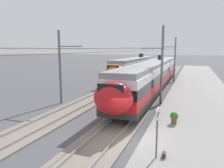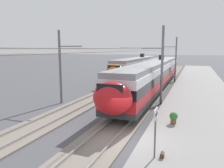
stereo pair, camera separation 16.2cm
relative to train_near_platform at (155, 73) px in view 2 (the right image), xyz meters
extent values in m
plane|color=#4C4C51|center=(-17.45, -1.53, -2.23)|extent=(400.00, 400.00, 0.00)
cube|color=gray|center=(-17.45, -5.76, -2.03)|extent=(120.00, 7.01, 0.40)
cube|color=slate|center=(-17.45, 0.00, -2.17)|extent=(120.00, 3.00, 0.12)
cube|color=gray|center=(-17.45, -0.72, -2.03)|extent=(120.00, 0.07, 0.16)
cube|color=gray|center=(-17.45, 0.72, -2.03)|extent=(120.00, 0.07, 0.16)
cube|color=slate|center=(-17.45, 5.29, -2.17)|extent=(120.00, 3.00, 0.12)
cube|color=gray|center=(-17.45, 4.57, -2.03)|extent=(120.00, 0.07, 0.16)
cube|color=gray|center=(-17.45, 6.01, -2.03)|extent=(120.00, 0.07, 0.16)
cube|color=#2D2D30|center=(0.59, 0.00, -1.31)|extent=(32.27, 2.94, 0.45)
cube|color=red|center=(0.59, 0.00, -0.66)|extent=(32.27, 2.94, 0.85)
cube|color=black|center=(0.59, 0.00, 0.14)|extent=(32.27, 2.98, 0.75)
cube|color=white|center=(0.59, 0.00, 0.84)|extent=(32.27, 2.94, 0.65)
cube|color=gray|center=(0.59, 0.00, 1.39)|extent=(31.97, 2.74, 0.45)
cube|color=black|center=(-9.41, 0.00, -1.74)|extent=(2.80, 2.35, 0.42)
cube|color=black|center=(10.60, 0.00, -1.74)|extent=(2.80, 2.35, 0.42)
ellipsoid|color=red|center=(-16.09, 0.00, 0.04)|extent=(1.80, 2.70, 2.25)
cube|color=black|center=(-16.59, 0.00, 0.47)|extent=(0.16, 1.76, 1.19)
cube|color=black|center=(5.43, 0.00, 1.97)|extent=(0.90, 0.70, 0.70)
cube|color=#2D2D30|center=(11.56, 5.29, -1.31)|extent=(24.22, 2.95, 0.45)
cube|color=orange|center=(11.56, 5.29, -0.66)|extent=(24.22, 2.95, 0.85)
cube|color=black|center=(11.56, 5.29, 0.14)|extent=(24.22, 2.99, 0.75)
cube|color=silver|center=(11.56, 5.29, 0.84)|extent=(24.22, 2.95, 0.65)
cube|color=gray|center=(11.56, 5.29, 1.39)|extent=(23.92, 2.75, 0.45)
cube|color=black|center=(4.05, 5.29, -1.74)|extent=(2.80, 2.36, 0.42)
cube|color=black|center=(19.07, 5.29, -1.74)|extent=(2.80, 2.36, 0.42)
ellipsoid|color=orange|center=(-1.10, 5.29, 0.04)|extent=(1.80, 2.71, 2.25)
cube|color=black|center=(-1.60, 5.29, 0.47)|extent=(0.16, 1.77, 1.19)
cube|color=black|center=(15.19, 5.29, 1.97)|extent=(0.90, 0.70, 0.70)
cylinder|color=slate|center=(-7.44, -1.93, 1.61)|extent=(0.24, 0.24, 7.69)
cube|color=slate|center=(-7.44, -0.96, 3.32)|extent=(0.10, 2.23, 0.10)
cylinder|color=#473823|center=(-7.44, 0.00, 3.07)|extent=(45.98, 0.02, 0.02)
cylinder|color=slate|center=(8.41, -1.93, 1.46)|extent=(0.24, 0.24, 7.40)
cube|color=slate|center=(8.41, -0.96, 3.59)|extent=(0.10, 2.23, 0.10)
cylinder|color=#473823|center=(8.41, 0.00, 3.34)|extent=(45.98, 0.02, 0.02)
cylinder|color=slate|center=(-10.66, 7.65, 1.41)|extent=(0.24, 0.24, 7.29)
cube|color=slate|center=(-10.66, 6.47, 3.50)|extent=(0.10, 2.66, 0.10)
cylinder|color=#473823|center=(-10.66, 5.29, 3.25)|extent=(45.98, 0.02, 0.02)
cylinder|color=#59595B|center=(-19.40, -3.38, -0.64)|extent=(0.08, 0.08, 2.38)
cube|color=silver|center=(-19.40, -3.38, 0.30)|extent=(0.70, 0.06, 0.50)
cube|color=black|center=(-19.40, -3.41, 0.30)|extent=(0.52, 0.01, 0.10)
cube|color=#472D1E|center=(-19.25, -3.72, -1.72)|extent=(0.32, 0.18, 0.22)
torus|color=#472D1E|center=(-19.25, -3.72, -1.56)|extent=(0.16, 0.02, 0.16)
cylinder|color=brown|center=(-14.19, -3.76, -1.65)|extent=(0.38, 0.38, 0.36)
sphere|color=#33752D|center=(-14.19, -3.76, -1.31)|extent=(0.55, 0.55, 0.55)
sphere|color=#DB5193|center=(-14.19, -3.76, -1.18)|extent=(0.30, 0.30, 0.30)
camera|label=1|loc=(-29.11, -4.77, 3.23)|focal=34.80mm
camera|label=2|loc=(-29.05, -4.92, 3.23)|focal=34.80mm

